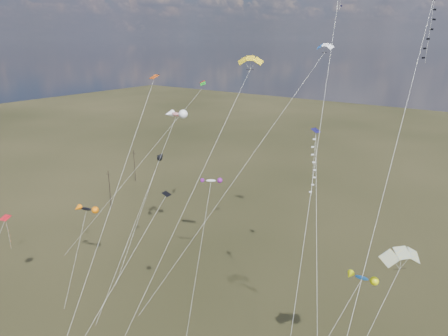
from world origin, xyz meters
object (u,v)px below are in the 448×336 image
Objects in this scene: utility_pole_near at (110,189)px; parafoil_yellow at (250,60)px; utility_pole_far at (134,165)px; diamond_black_high at (422,57)px; novelty_black_orange at (86,209)px.

utility_pole_near is 0.25× the size of parafoil_yellow.
diamond_black_high reaches higher than utility_pole_far.
novelty_black_orange reaches higher than utility_pole_far.
diamond_black_high reaches higher than utility_pole_near.
utility_pole_near is at bearing 167.37° from diamond_black_high.
parafoil_yellow reaches higher than utility_pole_far.
utility_pole_near is at bearing -60.26° from utility_pole_far.
diamond_black_high is 3.44× the size of novelty_black_orange.
utility_pole_far is at bearing 129.01° from novelty_black_orange.
novelty_black_orange is (-40.39, -4.75, -21.92)m from diamond_black_high.
parafoil_yellow is (49.35, -26.03, 27.50)m from utility_pole_far.
parafoil_yellow is (-16.78, 1.00, -0.77)m from diamond_black_high.
diamond_black_high is at bearing 6.70° from novelty_black_orange.
diamond_black_high is at bearing -12.63° from utility_pole_near.
parafoil_yellow is 32.21m from novelty_black_orange.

